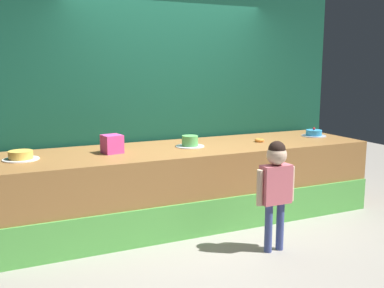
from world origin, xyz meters
name	(u,v)px	position (x,y,z in m)	size (l,w,h in m)	color
ground_plane	(212,234)	(0.00, 0.00, 0.00)	(12.00, 12.00, 0.00)	gray
stage_platform	(190,183)	(0.00, 0.55, 0.42)	(4.20, 1.13, 0.84)	#9E6B38
curtain_backdrop	(168,98)	(0.00, 1.21, 1.36)	(4.73, 0.08, 2.71)	#144C38
child_figure	(276,181)	(0.35, -0.61, 0.69)	(0.41, 0.19, 1.06)	#3F4C8C
pink_box	(112,144)	(-0.89, 0.56, 0.94)	(0.19, 0.19, 0.19)	#EC469F
donut	(259,140)	(0.89, 0.51, 0.86)	(0.11, 0.11, 0.04)	orange
cake_left	(21,156)	(-1.78, 0.60, 0.88)	(0.34, 0.34, 0.09)	white
cake_center	(190,142)	(0.00, 0.56, 0.90)	(0.33, 0.33, 0.13)	silver
cake_right	(314,133)	(1.78, 0.60, 0.88)	(0.31, 0.31, 0.12)	silver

